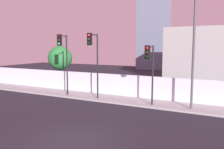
% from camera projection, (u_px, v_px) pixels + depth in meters
% --- Properties ---
extents(ground_plane, '(80.00, 80.00, 0.00)m').
position_uv_depth(ground_plane, '(72.00, 140.00, 10.75)').
color(ground_plane, '#24202A').
extents(sidewalk, '(36.00, 2.40, 0.15)m').
position_uv_depth(sidewalk, '(137.00, 102.00, 17.98)').
color(sidewalk, '#9D9D9D').
rests_on(sidewalk, ground).
extents(perimeter_wall, '(36.00, 0.18, 1.80)m').
position_uv_depth(perimeter_wall, '(142.00, 87.00, 19.00)').
color(perimeter_wall, silver).
rests_on(perimeter_wall, sidewalk).
extents(traffic_light_left, '(0.52, 1.50, 5.14)m').
position_uv_depth(traffic_light_left, '(63.00, 52.00, 19.11)').
color(traffic_light_left, black).
rests_on(traffic_light_left, sidewalk).
extents(traffic_light_center, '(0.36, 1.58, 5.17)m').
position_uv_depth(traffic_light_center, '(94.00, 52.00, 17.73)').
color(traffic_light_center, black).
rests_on(traffic_light_center, sidewalk).
extents(traffic_light_right, '(0.35, 1.69, 4.25)m').
position_uv_depth(traffic_light_right, '(150.00, 62.00, 15.64)').
color(traffic_light_right, black).
rests_on(traffic_light_right, sidewalk).
extents(street_lamp_curbside, '(0.61, 1.67, 7.39)m').
position_uv_depth(street_lamp_curbside, '(193.00, 45.00, 15.02)').
color(street_lamp_curbside, '#4C4C51').
rests_on(street_lamp_curbside, sidewalk).
extents(roadside_tree_leftmost, '(2.52, 2.52, 4.39)m').
position_uv_depth(roadside_tree_leftmost, '(60.00, 58.00, 24.34)').
color(roadside_tree_leftmost, brown).
rests_on(roadside_tree_leftmost, ground).
extents(low_building_distant, '(13.19, 6.00, 6.71)m').
position_uv_depth(low_building_distant, '(222.00, 55.00, 28.69)').
color(low_building_distant, '#A9A9A9').
rests_on(low_building_distant, ground).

